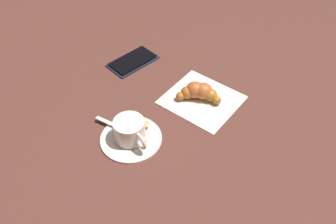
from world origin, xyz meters
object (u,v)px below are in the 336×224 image
(saucer, at_px, (130,137))
(cell_phone, at_px, (133,61))
(sugar_packet, at_px, (134,124))
(espresso_cup, at_px, (130,130))
(napkin, at_px, (202,99))
(croissant, at_px, (199,92))
(teaspoon, at_px, (130,132))

(saucer, bearing_deg, cell_phone, 49.91)
(cell_phone, bearing_deg, sugar_packet, -128.38)
(espresso_cup, bearing_deg, napkin, -4.56)
(espresso_cup, height_order, croissant, espresso_cup)
(napkin, xyz_separation_m, croissant, (-0.00, 0.01, 0.02))
(napkin, height_order, croissant, croissant)
(teaspoon, distance_m, napkin, 0.20)
(cell_phone, bearing_deg, saucer, -130.09)
(croissant, xyz_separation_m, cell_phone, (-0.03, 0.22, -0.02))
(saucer, height_order, croissant, croissant)
(croissant, bearing_deg, saucer, 176.33)
(espresso_cup, xyz_separation_m, sugar_packet, (0.03, 0.03, -0.02))
(teaspoon, xyz_separation_m, sugar_packet, (0.02, 0.01, 0.00))
(teaspoon, bearing_deg, cell_phone, 49.58)
(espresso_cup, distance_m, cell_phone, 0.28)
(croissant, distance_m, cell_phone, 0.23)
(teaspoon, height_order, napkin, teaspoon)
(teaspoon, height_order, cell_phone, teaspoon)
(saucer, distance_m, napkin, 0.21)
(espresso_cup, xyz_separation_m, teaspoon, (0.01, 0.01, -0.02))
(napkin, height_order, cell_phone, cell_phone)
(saucer, xyz_separation_m, napkin, (0.21, -0.02, -0.00))
(teaspoon, bearing_deg, croissant, -6.21)
(saucer, distance_m, cell_phone, 0.28)
(espresso_cup, bearing_deg, saucer, 69.06)
(croissant, bearing_deg, napkin, -74.49)
(espresso_cup, distance_m, napkin, 0.21)
(espresso_cup, bearing_deg, teaspoon, 62.40)
(espresso_cup, relative_size, croissant, 0.98)
(espresso_cup, distance_m, croissant, 0.21)
(saucer, height_order, napkin, saucer)
(sugar_packet, bearing_deg, croissant, -143.95)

